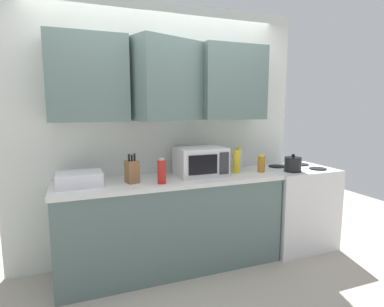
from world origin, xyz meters
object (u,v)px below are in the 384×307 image
bottle_amber_vinegar (261,164)px  bottle_yellow_mustard (236,162)px  stove_range (295,207)px  kettle (293,164)px  bottle_red_sauce (162,172)px  microwave (200,161)px  knife_block (132,171)px  dish_rack (80,179)px  bottle_clear_tall (239,159)px

bottle_amber_vinegar → bottle_yellow_mustard: (-0.26, 0.06, 0.03)m
bottle_amber_vinegar → bottle_yellow_mustard: size_ratio=0.78×
stove_range → bottle_yellow_mustard: (-0.76, 0.01, 0.56)m
kettle → bottle_red_sauce: bearing=-179.4°
stove_range → microwave: (-1.15, 0.05, 0.59)m
microwave → bottle_red_sauce: microwave is taller
bottle_red_sauce → bottle_yellow_mustard: bearing=11.2°
bottle_yellow_mustard → bottle_red_sauce: bearing=-168.8°
knife_block → bottle_yellow_mustard: size_ratio=1.10×
kettle → bottle_red_sauce: (-1.44, -0.02, 0.02)m
dish_rack → bottle_yellow_mustard: (1.53, -0.01, 0.06)m
bottle_red_sauce → bottle_amber_vinegar: 1.11m
stove_range → bottle_red_sauce: bottle_red_sauce is taller
knife_block → bottle_amber_vinegar: 1.35m
kettle → bottle_yellow_mustard: (-0.59, 0.15, 0.03)m
kettle → bottle_amber_vinegar: 0.34m
microwave → dish_rack: size_ratio=1.26×
stove_range → dish_rack: dish_rack is taller
bottle_red_sauce → bottle_amber_vinegar: size_ratio=1.21×
knife_block → bottle_red_sauce: knife_block is taller
dish_rack → bottle_clear_tall: 1.65m
stove_range → bottle_amber_vinegar: size_ratio=4.83×
dish_rack → knife_block: size_ratio=1.43×
stove_range → bottle_red_sauce: size_ratio=3.99×
microwave → bottle_amber_vinegar: 0.66m
dish_rack → bottle_red_sauce: size_ratio=1.66×
microwave → knife_block: size_ratio=1.80×
bottle_red_sauce → bottle_yellow_mustard: bottle_yellow_mustard is taller
knife_block → bottle_amber_vinegar: (1.35, -0.02, -0.01)m
kettle → bottle_clear_tall: size_ratio=0.72×
stove_range → bottle_red_sauce: (-1.61, -0.16, 0.56)m
stove_range → bottle_yellow_mustard: 0.95m
stove_range → kettle: size_ratio=5.15×
kettle → bottle_clear_tall: bottle_clear_tall is taller
stove_range → bottle_clear_tall: 0.88m
bottle_red_sauce → bottle_yellow_mustard: 0.86m
stove_range → microwave: microwave is taller
bottle_clear_tall → bottle_amber_vinegar: bearing=-54.5°
dish_rack → microwave: bearing=1.4°
kettle → dish_rack: 2.13m
dish_rack → knife_block: bearing=-6.2°
bottle_red_sauce → dish_rack: bearing=165.7°
kettle → bottle_amber_vinegar: size_ratio=0.94×
bottle_amber_vinegar → bottle_yellow_mustard: bottle_yellow_mustard is taller
stove_range → dish_rack: 2.35m
dish_rack → knife_block: (0.45, -0.05, 0.04)m
bottle_yellow_mustard → bottle_amber_vinegar: bearing=-12.3°
kettle → dish_rack: bearing=175.7°
dish_rack → bottle_amber_vinegar: bearing=-2.1°
kettle → microwave: 1.00m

